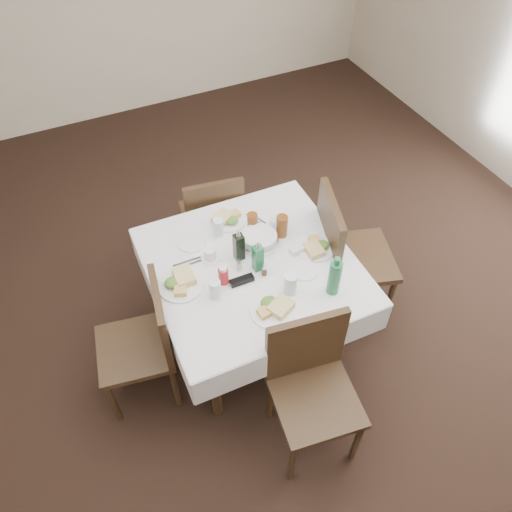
# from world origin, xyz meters

# --- Properties ---
(ground_plane) EXTENTS (7.00, 7.00, 0.00)m
(ground_plane) POSITION_xyz_m (0.00, 0.00, 0.00)
(ground_plane) COLOR black
(room_shell) EXTENTS (6.04, 7.04, 2.80)m
(room_shell) POSITION_xyz_m (0.00, 0.00, 1.71)
(room_shell) COLOR beige
(room_shell) RESTS_ON ground
(dining_table) EXTENTS (1.24, 1.24, 0.76)m
(dining_table) POSITION_xyz_m (0.11, 0.21, 0.67)
(dining_table) COLOR black
(dining_table) RESTS_ON ground
(chair_north) EXTENTS (0.48, 0.48, 0.89)m
(chair_north) POSITION_xyz_m (0.15, 0.97, 0.51)
(chair_north) COLOR black
(chair_north) RESTS_ON ground
(chair_south) EXTENTS (0.51, 0.51, 0.96)m
(chair_south) POSITION_xyz_m (0.12, -0.51, 0.55)
(chair_south) COLOR black
(chair_south) RESTS_ON ground
(chair_east) EXTENTS (0.61, 0.61, 1.03)m
(chair_east) POSITION_xyz_m (0.77, 0.20, 0.59)
(chair_east) COLOR black
(chair_east) RESTS_ON ground
(chair_west) EXTENTS (0.50, 0.50, 0.92)m
(chair_west) POSITION_xyz_m (-0.61, 0.14, 0.53)
(chair_west) COLOR black
(chair_west) RESTS_ON ground
(meal_north) EXTENTS (0.24, 0.24, 0.05)m
(meal_north) POSITION_xyz_m (0.12, 0.62, 0.78)
(meal_north) COLOR white
(meal_north) RESTS_ON dining_table
(meal_south) EXTENTS (0.26, 0.26, 0.06)m
(meal_south) POSITION_xyz_m (0.07, -0.15, 0.78)
(meal_south) COLOR white
(meal_south) RESTS_ON dining_table
(meal_east) EXTENTS (0.24, 0.24, 0.05)m
(meal_east) POSITION_xyz_m (0.52, 0.15, 0.78)
(meal_east) COLOR white
(meal_east) RESTS_ON dining_table
(meal_west) EXTENTS (0.27, 0.27, 0.06)m
(meal_west) POSITION_xyz_m (-0.34, 0.24, 0.78)
(meal_west) COLOR white
(meal_west) RESTS_ON dining_table
(side_plate_a) EXTENTS (0.18, 0.18, 0.01)m
(side_plate_a) POSITION_xyz_m (-0.16, 0.54, 0.77)
(side_plate_a) COLOR white
(side_plate_a) RESTS_ON dining_table
(side_plate_b) EXTENTS (0.16, 0.16, 0.01)m
(side_plate_b) POSITION_xyz_m (0.37, 0.03, 0.77)
(side_plate_b) COLOR white
(side_plate_b) RESTS_ON dining_table
(water_n) EXTENTS (0.07, 0.07, 0.12)m
(water_n) POSITION_xyz_m (0.03, 0.53, 0.82)
(water_n) COLOR silver
(water_n) RESTS_ON dining_table
(water_s) EXTENTS (0.08, 0.08, 0.14)m
(water_s) POSITION_xyz_m (0.22, -0.07, 0.83)
(water_s) COLOR silver
(water_s) RESTS_ON dining_table
(water_e) EXTENTS (0.06, 0.06, 0.12)m
(water_e) POSITION_xyz_m (0.35, 0.40, 0.82)
(water_e) COLOR silver
(water_e) RESTS_ON dining_table
(water_w) EXTENTS (0.07, 0.07, 0.12)m
(water_w) POSITION_xyz_m (-0.18, 0.08, 0.82)
(water_w) COLOR silver
(water_w) RESTS_ON dining_table
(iced_tea_a) EXTENTS (0.07, 0.07, 0.14)m
(iced_tea_a) POSITION_xyz_m (0.23, 0.47, 0.83)
(iced_tea_a) COLOR brown
(iced_tea_a) RESTS_ON dining_table
(iced_tea_b) EXTENTS (0.07, 0.07, 0.15)m
(iced_tea_b) POSITION_xyz_m (0.38, 0.36, 0.84)
(iced_tea_b) COLOR brown
(iced_tea_b) RESTS_ON dining_table
(bread_basket) EXTENTS (0.24, 0.24, 0.08)m
(bread_basket) POSITION_xyz_m (0.22, 0.35, 0.80)
(bread_basket) COLOR silver
(bread_basket) RESTS_ON dining_table
(oil_cruet_dark) EXTENTS (0.06, 0.06, 0.24)m
(oil_cruet_dark) POSITION_xyz_m (0.06, 0.30, 0.86)
(oil_cruet_dark) COLOR black
(oil_cruet_dark) RESTS_ON dining_table
(oil_cruet_green) EXTENTS (0.06, 0.06, 0.23)m
(oil_cruet_green) POSITION_xyz_m (0.12, 0.17, 0.86)
(oil_cruet_green) COLOR #1F693F
(oil_cruet_green) RESTS_ON dining_table
(ketchup_bottle) EXTENTS (0.06, 0.06, 0.13)m
(ketchup_bottle) POSITION_xyz_m (-0.10, 0.16, 0.82)
(ketchup_bottle) COLOR #A71C22
(ketchup_bottle) RESTS_ON dining_table
(salt_shaker) EXTENTS (0.04, 0.04, 0.08)m
(salt_shaker) POSITION_xyz_m (0.02, 0.21, 0.80)
(salt_shaker) COLOR white
(salt_shaker) RESTS_ON dining_table
(pepper_shaker) EXTENTS (0.03, 0.03, 0.07)m
(pepper_shaker) POSITION_xyz_m (0.14, 0.11, 0.80)
(pepper_shaker) COLOR #473120
(pepper_shaker) RESTS_ON dining_table
(coffee_mug) EXTENTS (0.12, 0.12, 0.09)m
(coffee_mug) POSITION_xyz_m (-0.10, 0.36, 0.80)
(coffee_mug) COLOR white
(coffee_mug) RESTS_ON dining_table
(sunglasses) EXTENTS (0.15, 0.05, 0.03)m
(sunglasses) POSITION_xyz_m (-0.01, 0.11, 0.78)
(sunglasses) COLOR black
(sunglasses) RESTS_ON dining_table
(green_bottle) EXTENTS (0.07, 0.07, 0.28)m
(green_bottle) POSITION_xyz_m (0.44, -0.17, 0.88)
(green_bottle) COLOR #1F693F
(green_bottle) RESTS_ON dining_table
(sugar_caddy) EXTENTS (0.09, 0.06, 0.04)m
(sugar_caddy) POSITION_xyz_m (0.40, 0.18, 0.79)
(sugar_caddy) COLOR white
(sugar_caddy) RESTS_ON dining_table
(cutlery_n) EXTENTS (0.09, 0.16, 0.01)m
(cutlery_n) POSITION_xyz_m (0.30, 0.56, 0.77)
(cutlery_n) COLOR silver
(cutlery_n) RESTS_ON dining_table
(cutlery_s) EXTENTS (0.06, 0.18, 0.01)m
(cutlery_s) POSITION_xyz_m (-0.02, -0.17, 0.77)
(cutlery_s) COLOR silver
(cutlery_s) RESTS_ON dining_table
(cutlery_e) EXTENTS (0.18, 0.05, 0.01)m
(cutlery_e) POSITION_xyz_m (0.50, 0.08, 0.77)
(cutlery_e) COLOR silver
(cutlery_e) RESTS_ON dining_table
(cutlery_w) EXTENTS (0.18, 0.05, 0.01)m
(cutlery_w) POSITION_xyz_m (-0.24, 0.38, 0.77)
(cutlery_w) COLOR silver
(cutlery_w) RESTS_ON dining_table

